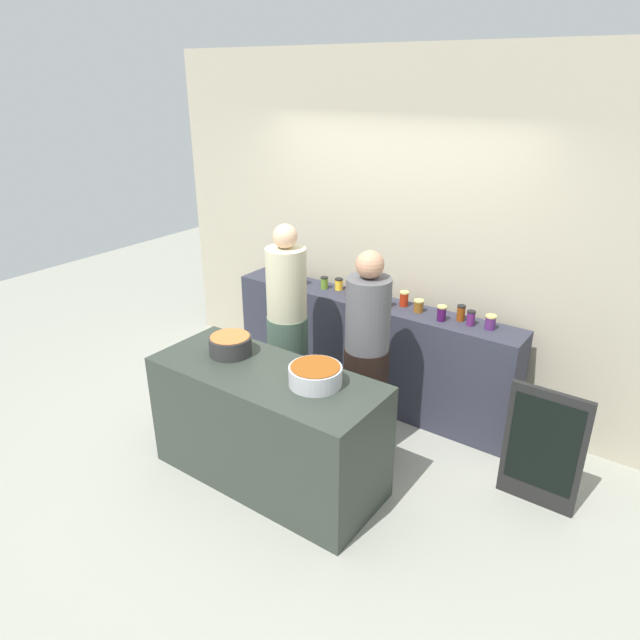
{
  "coord_description": "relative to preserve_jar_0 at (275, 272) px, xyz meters",
  "views": [
    {
      "loc": [
        2.32,
        -2.9,
        2.79
      ],
      "look_at": [
        0.0,
        0.35,
        1.05
      ],
      "focal_mm": 32.05,
      "sensor_mm": 36.0,
      "label": 1
    }
  ],
  "objects": [
    {
      "name": "preserve_jar_6",
      "position": [
        1.25,
        -0.02,
        0.01
      ],
      "size": [
        0.08,
        0.08,
        0.12
      ],
      "color": "#CC661A",
      "rests_on": "display_shelf"
    },
    {
      "name": "preserve_jar_4",
      "position": [
        0.84,
        0.04,
        0.02
      ],
      "size": [
        0.09,
        0.09,
        0.14
      ],
      "color": "orange",
      "rests_on": "display_shelf"
    },
    {
      "name": "ground",
      "position": [
        1.06,
        -1.09,
        -1.02
      ],
      "size": [
        12.0,
        12.0,
        0.0
      ],
      "primitive_type": "plane",
      "color": "#98998B"
    },
    {
      "name": "preserve_jar_1",
      "position": [
        0.33,
        -0.02,
        0.01
      ],
      "size": [
        0.09,
        0.09,
        0.13
      ],
      "color": "olive",
      "rests_on": "display_shelf"
    },
    {
      "name": "preserve_jar_8",
      "position": [
        1.52,
        0.03,
        -0.0
      ],
      "size": [
        0.08,
        0.08,
        0.1
      ],
      "color": "brown",
      "rests_on": "display_shelf"
    },
    {
      "name": "preserve_jar_0",
      "position": [
        0.0,
        0.0,
        0.0
      ],
      "size": [
        0.09,
        0.09,
        0.11
      ],
      "color": "#315933",
      "rests_on": "display_shelf"
    },
    {
      "name": "cook_with_tongs",
      "position": [
        0.67,
        -0.65,
        -0.24
      ],
      "size": [
        0.34,
        0.34,
        1.72
      ],
      "color": "#435A4B",
      "rests_on": "ground"
    },
    {
      "name": "cooking_pot_center",
      "position": [
        1.44,
        -1.32,
        -0.07
      ],
      "size": [
        0.36,
        0.36,
        0.13
      ],
      "color": "#B7B7BC",
      "rests_on": "prep_table"
    },
    {
      "name": "preserve_jar_10",
      "position": [
        1.87,
        0.06,
        0.01
      ],
      "size": [
        0.07,
        0.07,
        0.13
      ],
      "color": "#863B0F",
      "rests_on": "display_shelf"
    },
    {
      "name": "preserve_jar_11",
      "position": [
        1.97,
        0.02,
        0.01
      ],
      "size": [
        0.07,
        0.07,
        0.12
      ],
      "color": "#5A1F5D",
      "rests_on": "display_shelf"
    },
    {
      "name": "preserve_jar_12",
      "position": [
        2.12,
        0.04,
        0.0
      ],
      "size": [
        0.08,
        0.08,
        0.11
      ],
      "color": "#502460",
      "rests_on": "display_shelf"
    },
    {
      "name": "preserve_jar_5",
      "position": [
        1.05,
        0.06,
        0.01
      ],
      "size": [
        0.08,
        0.08,
        0.14
      ],
      "color": "#294432",
      "rests_on": "display_shelf"
    },
    {
      "name": "cook_in_cap",
      "position": [
        1.46,
        -0.69,
        -0.27
      ],
      "size": [
        0.34,
        0.34,
        1.66
      ],
      "color": "black",
      "rests_on": "ground"
    },
    {
      "name": "display_shelf",
      "position": [
        1.06,
        0.01,
        -0.54
      ],
      "size": [
        2.7,
        0.36,
        0.97
      ],
      "primitive_type": "cube",
      "color": "#2E2F3C",
      "rests_on": "ground"
    },
    {
      "name": "prep_table",
      "position": [
        1.06,
        -1.39,
        -0.58
      ],
      "size": [
        1.7,
        0.7,
        0.89
      ],
      "primitive_type": "cube",
      "color": "#2E352E",
      "rests_on": "ground"
    },
    {
      "name": "preserve_jar_2",
      "position": [
        0.57,
        0.03,
        0.0
      ],
      "size": [
        0.07,
        0.07,
        0.11
      ],
      "color": "olive",
      "rests_on": "display_shelf"
    },
    {
      "name": "preserve_jar_7",
      "position": [
        1.36,
        0.07,
        0.01
      ],
      "size": [
        0.08,
        0.08,
        0.13
      ],
      "color": "#A72510",
      "rests_on": "display_shelf"
    },
    {
      "name": "cooking_pot_left",
      "position": [
        0.67,
        -1.32,
        -0.06
      ],
      "size": [
        0.31,
        0.31,
        0.14
      ],
      "color": "#2D2D2D",
      "rests_on": "prep_table"
    },
    {
      "name": "preserve_jar_3",
      "position": [
        0.69,
        0.08,
        -0.0
      ],
      "size": [
        0.07,
        0.07,
        0.11
      ],
      "color": "yellow",
      "rests_on": "display_shelf"
    },
    {
      "name": "chalkboard_sign",
      "position": [
        2.76,
        -0.52,
        -0.57
      ],
      "size": [
        0.53,
        0.05,
        0.9
      ],
      "color": "black",
      "rests_on": "ground"
    },
    {
      "name": "storefront_wall",
      "position": [
        1.06,
        0.36,
        0.48
      ],
      "size": [
        4.8,
        0.12,
        3.0
      ],
      "primitive_type": "cube",
      "color": "#B0A68F",
      "rests_on": "ground"
    },
    {
      "name": "preserve_jar_9",
      "position": [
        1.75,
        -0.03,
        0.01
      ],
      "size": [
        0.07,
        0.07,
        0.12
      ],
      "color": "#3D1046",
      "rests_on": "display_shelf"
    }
  ]
}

